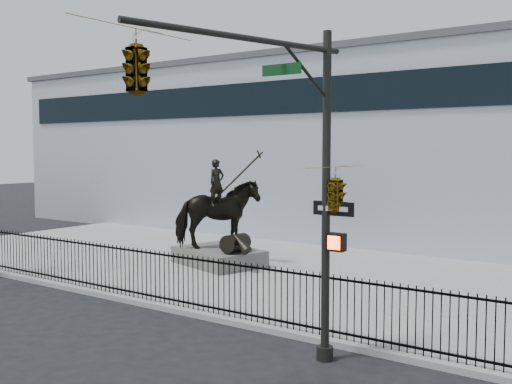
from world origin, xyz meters
The scene contains 7 objects.
ground centered at (0.00, 0.00, 0.00)m, with size 120.00×120.00×0.00m, color black.
plaza centered at (0.00, 7.00, 0.07)m, with size 30.00×12.00×0.15m, color gray.
building centered at (0.00, 20.00, 4.50)m, with size 44.00×14.00×9.00m, color silver.
picket_fence centered at (0.00, 1.25, 0.90)m, with size 22.10×0.10×1.50m.
statue_plinth centered at (-1.12, 6.64, 0.46)m, with size 3.30×2.27×0.62m, color #504F49.
equestrian_statue centered at (-1.06, 6.62, 2.06)m, with size 4.07×3.13×3.58m.
traffic_signal_right centered at (6.47, -2.00, 4.85)m, with size 2.17×6.86×7.00m.
Camera 1 is at (13.07, -10.96, 4.53)m, focal length 42.00 mm.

